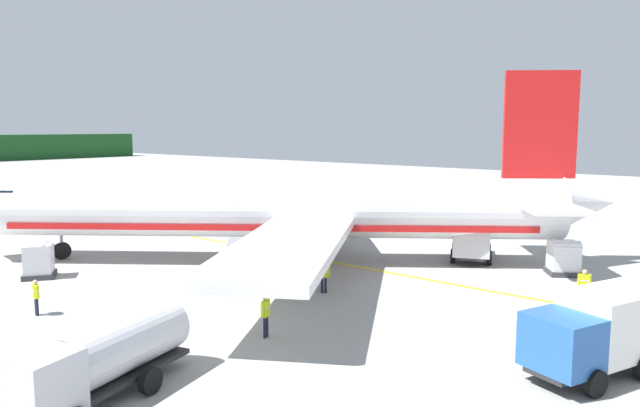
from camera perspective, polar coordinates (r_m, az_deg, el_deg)
The scene contains 11 objects.
airliner_foreground at distance 37.98m, azimuth -3.79°, elevation -0.51°, with size 30.16×35.25×11.90m.
service_truck_fuel at distance 20.36m, azimuth -20.37°, elevation -13.61°, with size 7.03×3.67×2.40m.
service_truck_baggage at distance 23.24m, azimuth 25.16°, elevation -10.77°, with size 6.14×4.05×2.87m.
service_truck_pushback at distance 39.27m, azimuth 14.16°, elevation -3.71°, with size 5.99×4.31×2.50m.
cargo_container_near at distance 37.77m, azimuth -25.09°, elevation -4.96°, with size 2.31×2.31×2.04m.
cargo_container_mid at distance 37.68m, azimuth 22.10°, elevation -4.82°, with size 2.43×2.43×2.07m.
crew_marshaller at distance 31.68m, azimuth 23.77°, elevation -7.01°, with size 0.44×0.55×1.75m.
crew_loader_left at distance 24.82m, azimuth -5.18°, elevation -10.23°, with size 0.60×0.37×1.78m.
crew_loader_right at distance 31.17m, azimuth 0.37°, elevation -6.77°, with size 0.46×0.52×1.62m.
crew_supervisor at distance 30.39m, azimuth -25.35°, elevation -7.81°, with size 0.33×0.61×1.65m.
apron_guide_line at distance 37.17m, azimuth 3.42°, elevation -5.99°, with size 0.30×60.00×0.01m, color yellow.
Camera 1 is at (4.61, -2.38, 8.48)m, focal length 33.74 mm.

